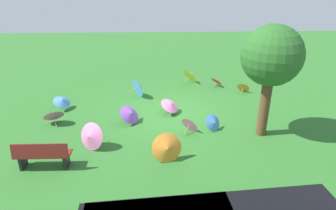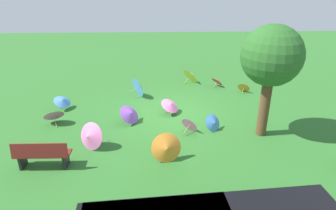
{
  "view_description": "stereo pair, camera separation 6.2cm",
  "coord_description": "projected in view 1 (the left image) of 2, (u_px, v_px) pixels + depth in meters",
  "views": [
    {
      "loc": [
        0.69,
        10.92,
        5.19
      ],
      "look_at": [
        0.2,
        0.47,
        0.6
      ],
      "focal_mm": 30.97,
      "sensor_mm": 36.0,
      "label": 1
    },
    {
      "loc": [
        0.63,
        10.93,
        5.19
      ],
      "look_at": [
        0.2,
        0.47,
        0.6
      ],
      "focal_mm": 30.97,
      "sensor_mm": 36.0,
      "label": 2
    }
  ],
  "objects": [
    {
      "name": "parasol_pink_0",
      "position": [
        53.0,
        114.0,
        11.12
      ],
      "size": [
        0.97,
        0.91,
        0.72
      ],
      "color": "tan",
      "rests_on": "ground"
    },
    {
      "name": "parasol_orange_0",
      "position": [
        243.0,
        87.0,
        14.3
      ],
      "size": [
        0.74,
        0.67,
        0.56
      ],
      "color": "tan",
      "rests_on": "ground"
    },
    {
      "name": "parasol_orange_3",
      "position": [
        167.0,
        148.0,
        8.77
      ],
      "size": [
        0.99,
        0.83,
        0.93
      ],
      "color": "tan",
      "rests_on": "ground"
    },
    {
      "name": "parasol_pink_2",
      "position": [
        190.0,
        124.0,
        10.59
      ],
      "size": [
        0.74,
        0.71,
        0.62
      ],
      "color": "tan",
      "rests_on": "ground"
    },
    {
      "name": "parasol_blue_2",
      "position": [
        139.0,
        87.0,
        13.67
      ],
      "size": [
        0.98,
        1.04,
        0.97
      ],
      "color": "tan",
      "rests_on": "ground"
    },
    {
      "name": "parasol_blue_0",
      "position": [
        214.0,
        123.0,
        10.67
      ],
      "size": [
        0.81,
        0.76,
        0.63
      ],
      "color": "tan",
      "rests_on": "ground"
    },
    {
      "name": "parasol_purple_0",
      "position": [
        130.0,
        114.0,
        11.16
      ],
      "size": [
        1.05,
        1.08,
        0.75
      ],
      "color": "tan",
      "rests_on": "ground"
    },
    {
      "name": "parasol_pink_3",
      "position": [
        90.0,
        137.0,
        9.41
      ],
      "size": [
        1.04,
        0.98,
        0.93
      ],
      "color": "tan",
      "rests_on": "ground"
    },
    {
      "name": "ground",
      "position": [
        172.0,
        114.0,
        12.11
      ],
      "size": [
        40.0,
        40.0,
        0.0
      ],
      "primitive_type": "plane",
      "color": "#2D6B28"
    },
    {
      "name": "parasol_yellow_0",
      "position": [
        191.0,
        75.0,
        15.55
      ],
      "size": [
        1.11,
        1.16,
        0.85
      ],
      "color": "tan",
      "rests_on": "ground"
    },
    {
      "name": "park_bench",
      "position": [
        42.0,
        155.0,
        8.44
      ],
      "size": [
        1.61,
        0.5,
        0.9
      ],
      "color": "maroon",
      "rests_on": "ground"
    },
    {
      "name": "parasol_red_0",
      "position": [
        217.0,
        81.0,
        15.03
      ],
      "size": [
        0.81,
        0.83,
        0.57
      ],
      "color": "tan",
      "rests_on": "ground"
    },
    {
      "name": "shade_tree",
      "position": [
        272.0,
        57.0,
        9.4
      ],
      "size": [
        2.02,
        2.02,
        3.91
      ],
      "color": "brown",
      "rests_on": "ground"
    },
    {
      "name": "parasol_blue_1",
      "position": [
        62.0,
        101.0,
        12.3
      ],
      "size": [
        0.96,
        0.96,
        0.66
      ],
      "color": "tan",
      "rests_on": "ground"
    },
    {
      "name": "parasol_pink_1",
      "position": [
        170.0,
        105.0,
        11.93
      ],
      "size": [
        1.05,
        1.05,
        0.67
      ],
      "color": "tan",
      "rests_on": "ground"
    }
  ]
}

